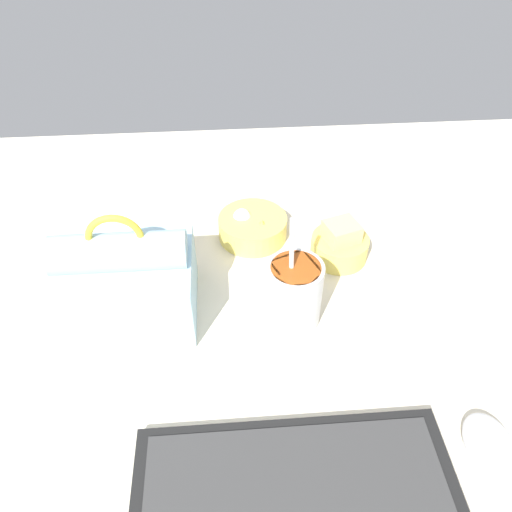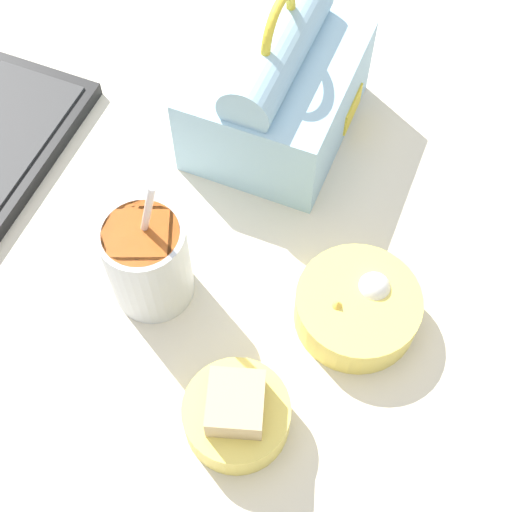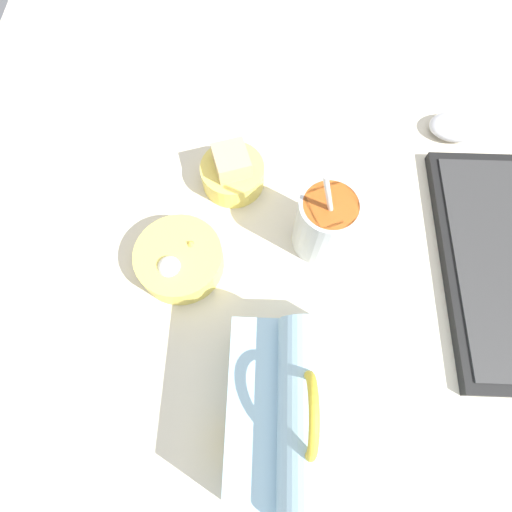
{
  "view_description": "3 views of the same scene",
  "coord_description": "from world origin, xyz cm",
  "px_view_note": "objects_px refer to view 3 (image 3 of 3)",
  "views": [
    {
      "loc": [
        7.61,
        59.21,
        62.35
      ],
      "look_at": [
        2.95,
        -1.76,
        7.0
      ],
      "focal_mm": 35.0,
      "sensor_mm": 36.0,
      "label": 1
    },
    {
      "loc": [
        -30.29,
        -15.39,
        69.32
      ],
      "look_at": [
        2.95,
        -1.76,
        7.0
      ],
      "focal_mm": 50.0,
      "sensor_mm": 36.0,
      "label": 2
    },
    {
      "loc": [
        23.85,
        -1.04,
        58.36
      ],
      "look_at": [
        2.95,
        -1.76,
        7.0
      ],
      "focal_mm": 28.0,
      "sensor_mm": 36.0,
      "label": 3
    }
  ],
  "objects_px": {
    "bento_bowl_snacks": "(180,259)",
    "soup_cup": "(325,223)",
    "lunch_bag": "(300,415)",
    "bento_bowl_sandwich": "(233,172)",
    "computer_mouse": "(456,127)",
    "keyboard": "(492,262)"
  },
  "relations": [
    {
      "from": "bento_bowl_snacks",
      "to": "soup_cup",
      "type": "bearing_deg",
      "value": 103.04
    },
    {
      "from": "lunch_bag",
      "to": "bento_bowl_sandwich",
      "type": "distance_m",
      "value": 0.37
    },
    {
      "from": "computer_mouse",
      "to": "keyboard",
      "type": "bearing_deg",
      "value": 4.17
    },
    {
      "from": "lunch_bag",
      "to": "keyboard",
      "type": "bearing_deg",
      "value": 127.22
    },
    {
      "from": "bento_bowl_sandwich",
      "to": "bento_bowl_snacks",
      "type": "height_order",
      "value": "bento_bowl_sandwich"
    },
    {
      "from": "bento_bowl_snacks",
      "to": "computer_mouse",
      "type": "distance_m",
      "value": 0.52
    },
    {
      "from": "keyboard",
      "to": "bento_bowl_snacks",
      "type": "bearing_deg",
      "value": -88.01
    },
    {
      "from": "lunch_bag",
      "to": "bento_bowl_sandwich",
      "type": "xyz_separation_m",
      "value": [
        -0.36,
        -0.1,
        -0.04
      ]
    },
    {
      "from": "lunch_bag",
      "to": "soup_cup",
      "type": "xyz_separation_m",
      "value": [
        -0.25,
        0.04,
        -0.01
      ]
    },
    {
      "from": "computer_mouse",
      "to": "bento_bowl_sandwich",
      "type": "bearing_deg",
      "value": -73.1
    },
    {
      "from": "bento_bowl_sandwich",
      "to": "soup_cup",
      "type": "bearing_deg",
      "value": 53.81
    },
    {
      "from": "keyboard",
      "to": "computer_mouse",
      "type": "bearing_deg",
      "value": -175.83
    },
    {
      "from": "soup_cup",
      "to": "bento_bowl_snacks",
      "type": "bearing_deg",
      "value": -76.96
    },
    {
      "from": "soup_cup",
      "to": "bento_bowl_snacks",
      "type": "distance_m",
      "value": 0.22
    },
    {
      "from": "soup_cup",
      "to": "computer_mouse",
      "type": "height_order",
      "value": "soup_cup"
    },
    {
      "from": "bento_bowl_snacks",
      "to": "computer_mouse",
      "type": "height_order",
      "value": "bento_bowl_snacks"
    },
    {
      "from": "bento_bowl_sandwich",
      "to": "computer_mouse",
      "type": "bearing_deg",
      "value": 106.9
    },
    {
      "from": "soup_cup",
      "to": "bento_bowl_sandwich",
      "type": "distance_m",
      "value": 0.17
    },
    {
      "from": "bento_bowl_sandwich",
      "to": "bento_bowl_snacks",
      "type": "bearing_deg",
      "value": -24.68
    },
    {
      "from": "bento_bowl_snacks",
      "to": "computer_mouse",
      "type": "relative_size",
      "value": 1.41
    },
    {
      "from": "soup_cup",
      "to": "lunch_bag",
      "type": "bearing_deg",
      "value": -8.36
    },
    {
      "from": "keyboard",
      "to": "soup_cup",
      "type": "relative_size",
      "value": 2.04
    }
  ]
}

